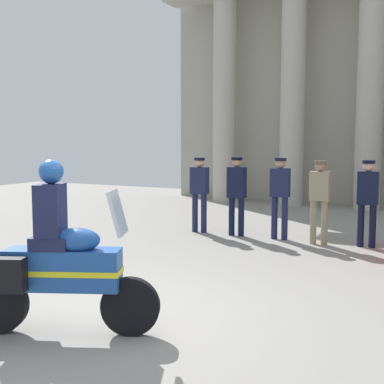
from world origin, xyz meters
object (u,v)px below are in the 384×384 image
object	(u,v)px
officer_in_row_3	(320,195)
motorcycle_with_rider	(56,262)
officer_in_row_0	(199,188)
officer_in_row_4	(368,196)
officer_in_row_1	(237,190)
officer_in_row_2	(280,191)

from	to	relation	value
officer_in_row_3	motorcycle_with_rider	distance (m)	6.19
officer_in_row_0	officer_in_row_4	bearing A→B (deg)	179.57
officer_in_row_0	officer_in_row_4	xyz separation A→B (m)	(3.60, 0.00, 0.00)
officer_in_row_4	motorcycle_with_rider	size ratio (longest dim) A/B	0.86
officer_in_row_1	officer_in_row_3	bearing A→B (deg)	175.71
officer_in_row_2	officer_in_row_3	world-z (taller)	officer_in_row_2
officer_in_row_1	motorcycle_with_rider	bearing A→B (deg)	92.79
officer_in_row_0	officer_in_row_2	bearing A→B (deg)	179.67
officer_in_row_0	officer_in_row_3	xyz separation A→B (m)	(2.71, -0.15, -0.00)
officer_in_row_1	officer_in_row_3	distance (m)	1.81
officer_in_row_1	officer_in_row_2	bearing A→B (deg)	-178.21
officer_in_row_0	motorcycle_with_rider	bearing A→B (deg)	101.01
officer_in_row_0	officer_in_row_1	size ratio (longest dim) A/B	0.98
motorcycle_with_rider	officer_in_row_1	bearing A→B (deg)	70.15
officer_in_row_1	officer_in_row_4	world-z (taller)	officer_in_row_1
officer_in_row_3	officer_in_row_0	bearing A→B (deg)	-3.71
officer_in_row_0	officer_in_row_2	world-z (taller)	officer_in_row_2
motorcycle_with_rider	officer_in_row_3	bearing A→B (deg)	53.27
officer_in_row_2	officer_in_row_3	size ratio (longest dim) A/B	1.02
officer_in_row_0	officer_in_row_2	distance (m)	1.85
officer_in_row_4	officer_in_row_3	bearing A→B (deg)	9.50
officer_in_row_3	motorcycle_with_rider	bearing A→B (deg)	75.91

